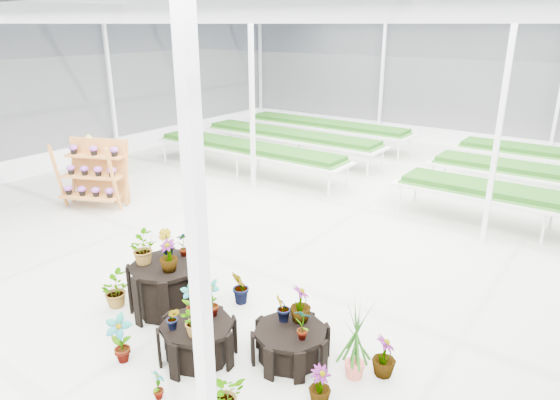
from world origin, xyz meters
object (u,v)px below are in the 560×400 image
Objects in this scene: plinth_tall at (169,287)px; bird_table at (92,162)px; plinth_mid at (198,341)px; plinth_low at (291,344)px; shelf_rack at (93,174)px.

bird_table is (-6.12, 2.93, 0.36)m from plinth_tall.
bird_table is at bearing 154.27° from plinth_mid.
shelf_rack is at bearing 163.81° from plinth_low.
plinth_mid is at bearing -145.01° from plinth_low.
bird_table is at bearing 161.23° from plinth_low.
shelf_rack reaches higher than plinth_mid.
shelf_rack reaches higher than plinth_low.
shelf_rack is at bearing 156.32° from plinth_tall.
plinth_tall is 1.35m from plinth_mid.
plinth_tall is 2.21m from plinth_low.
bird_table is at bearing 122.54° from shelf_rack.
bird_table is at bearing 154.44° from plinth_tall.
shelf_rack is at bearing 155.75° from plinth_mid.
plinth_mid is (1.20, -0.60, -0.13)m from plinth_tall.
plinth_tall is at bearing -13.29° from bird_table.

